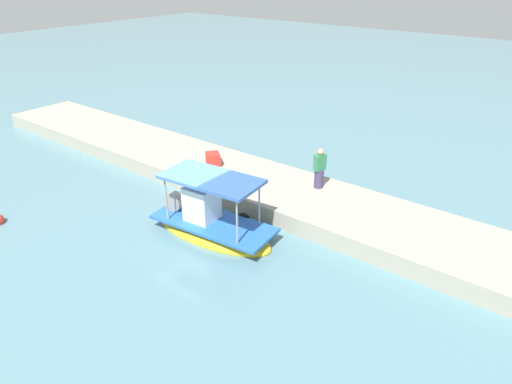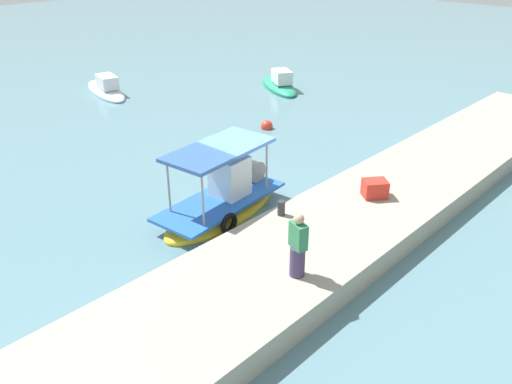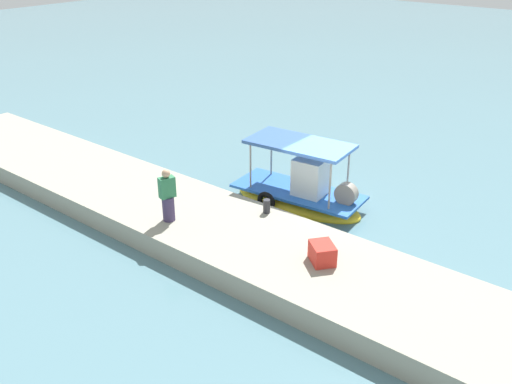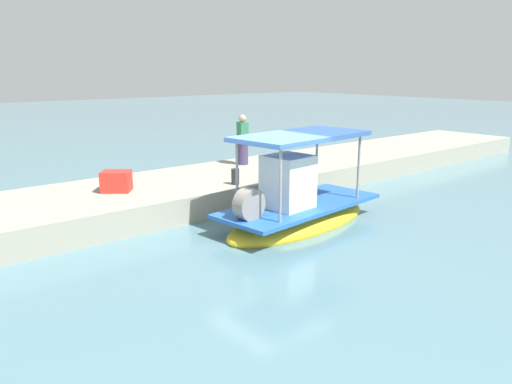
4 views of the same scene
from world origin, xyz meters
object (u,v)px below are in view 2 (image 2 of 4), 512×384
Objects in this scene: fisherman_near_bollard at (298,248)px; cargo_crate at (375,188)px; marker_buoy at (267,126)px; moored_boat_near at (106,90)px; main_fishing_boat at (223,202)px; mooring_bollard at (281,208)px; moored_boat_mid at (280,85)px.

cargo_crate is (5.28, 0.97, -0.52)m from fisherman_near_bollard.
cargo_crate is 1.32× the size of marker_buoy.
main_fishing_boat is at bearing -109.35° from moored_boat_near.
mooring_bollard is 0.81× the size of marker_buoy.
moored_boat_near is at bearing 99.56° from marker_buoy.
moored_boat_mid is (7.78, -6.91, 0.03)m from moored_boat_near.
main_fishing_boat reaches higher than cargo_crate.
mooring_bollard is at bearing -135.37° from marker_buoy.
marker_buoy is 0.11× the size of moored_boat_near.
fisherman_near_bollard is (-1.90, -4.80, 1.10)m from main_fishing_boat.
main_fishing_boat is at bearing -147.68° from marker_buoy.
fisherman_near_bollard is 3.05× the size of marker_buoy.
main_fishing_boat is 11.05× the size of mooring_bollard.
main_fishing_boat is 16.88m from moored_boat_near.
main_fishing_boat reaches higher than mooring_bollard.
fisherman_near_bollard reaches higher than marker_buoy.
main_fishing_boat is at bearing -146.04° from moored_boat_mid.
fisherman_near_bollard reaches higher than main_fishing_boat.
marker_buoy is at bearing -144.04° from moored_boat_mid.
cargo_crate is at bearing -96.40° from moored_boat_near.
moored_boat_mid is (15.28, 13.80, -1.34)m from fisherman_near_bollard.
moored_boat_near is at bearing 73.78° from mooring_bollard.
main_fishing_boat is 8.91× the size of marker_buoy.
moored_boat_near reaches higher than marker_buoy.
moored_boat_mid is at bearing -41.61° from moored_boat_near.
marker_buoy is at bearing 44.63° from mooring_bollard.
cargo_crate is 19.89m from moored_boat_near.
mooring_bollard is at bearing -106.22° from moored_boat_near.
fisherman_near_bollard is 5.39m from cargo_crate.
fisherman_near_bollard reaches higher than moored_boat_near.
cargo_crate is at bearing -48.61° from main_fishing_boat.
marker_buoy is (4.10, 8.56, -0.92)m from cargo_crate.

